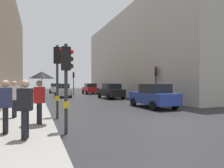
# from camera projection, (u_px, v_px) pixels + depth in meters

# --- Properties ---
(ground_plane) EXTENTS (120.00, 120.00, 0.00)m
(ground_plane) POSITION_uv_depth(u_px,v_px,m) (169.00, 122.00, 9.12)
(ground_plane) COLOR #28282B
(sidewalk_kerb) EXTENTS (2.64, 40.00, 0.16)m
(sidewalk_kerb) POSITION_uv_depth(u_px,v_px,m) (26.00, 110.00, 12.34)
(sidewalk_kerb) COLOR gray
(sidewalk_kerb) RESTS_ON ground
(building_facade_right) EXTENTS (12.00, 29.64, 11.78)m
(building_facade_right) POSITION_uv_depth(u_px,v_px,m) (154.00, 57.00, 29.89)
(building_facade_right) COLOR #B2ADA3
(building_facade_right) RESTS_ON ground
(traffic_light_near_left) EXTENTS (0.44, 0.27, 3.22)m
(traffic_light_near_left) POSITION_uv_depth(u_px,v_px,m) (67.00, 72.00, 6.89)
(traffic_light_near_left) COLOR #2D2D2D
(traffic_light_near_left) RESTS_ON ground
(traffic_light_mid_street) EXTENTS (0.37, 0.44, 3.44)m
(traffic_light_mid_street) POSITION_uv_depth(u_px,v_px,m) (156.00, 77.00, 18.47)
(traffic_light_mid_street) COLOR #2D2D2D
(traffic_light_mid_street) RESTS_ON ground
(traffic_light_far_median) EXTENTS (0.25, 0.43, 3.58)m
(traffic_light_far_median) POSITION_uv_depth(u_px,v_px,m) (74.00, 79.00, 29.53)
(traffic_light_far_median) COLOR #2D2D2D
(traffic_light_far_median) RESTS_ON ground
(traffic_light_near_right) EXTENTS (0.45, 0.36, 3.75)m
(traffic_light_near_right) POSITION_uv_depth(u_px,v_px,m) (58.00, 68.00, 9.78)
(traffic_light_near_right) COLOR #2D2D2D
(traffic_light_near_right) RESTS_ON ground
(car_white_compact) EXTENTS (2.09, 4.24, 1.76)m
(car_white_compact) POSITION_uv_depth(u_px,v_px,m) (55.00, 88.00, 36.03)
(car_white_compact) COLOR silver
(car_white_compact) RESTS_ON ground
(car_dark_suv) EXTENTS (2.20, 4.29, 1.76)m
(car_dark_suv) POSITION_uv_depth(u_px,v_px,m) (111.00, 91.00, 22.50)
(car_dark_suv) COLOR black
(car_dark_suv) RESTS_ON ground
(car_red_sedan) EXTENTS (2.03, 4.20, 1.76)m
(car_red_sedan) POSITION_uv_depth(u_px,v_px,m) (90.00, 89.00, 32.30)
(car_red_sedan) COLOR red
(car_red_sedan) RESTS_ON ground
(car_blue_van) EXTENTS (2.07, 4.23, 1.76)m
(car_blue_van) POSITION_uv_depth(u_px,v_px,m) (153.00, 96.00, 14.24)
(car_blue_van) COLOR navy
(car_blue_van) RESTS_ON ground
(car_silver_hatchback) EXTENTS (2.25, 4.31, 1.76)m
(car_silver_hatchback) POSITION_uv_depth(u_px,v_px,m) (63.00, 90.00, 25.02)
(car_silver_hatchback) COLOR #BCBCC1
(car_silver_hatchback) RESTS_ON ground
(pedestrian_with_umbrella) EXTENTS (1.00, 1.00, 2.14)m
(pedestrian_with_umbrella) POSITION_uv_depth(u_px,v_px,m) (41.00, 83.00, 7.87)
(pedestrian_with_umbrella) COLOR black
(pedestrian_with_umbrella) RESTS_ON sidewalk_kerb
(pedestrian_with_grey_backpack) EXTENTS (0.62, 0.36, 1.77)m
(pedestrian_with_grey_backpack) POSITION_uv_depth(u_px,v_px,m) (4.00, 103.00, 6.35)
(pedestrian_with_grey_backpack) COLOR black
(pedestrian_with_grey_backpack) RESTS_ON sidewalk_kerb
(pedestrian_with_black_backpack) EXTENTS (0.64, 0.38, 1.77)m
(pedestrian_with_black_backpack) POSITION_uv_depth(u_px,v_px,m) (13.00, 97.00, 9.30)
(pedestrian_with_black_backpack) COLOR black
(pedestrian_with_black_backpack) RESTS_ON sidewalk_kerb
(pedestrian_in_dark_coat) EXTENTS (0.45, 0.35, 1.77)m
(pedestrian_in_dark_coat) POSITION_uv_depth(u_px,v_px,m) (25.00, 106.00, 5.71)
(pedestrian_in_dark_coat) COLOR black
(pedestrian_in_dark_coat) RESTS_ON sidewalk_kerb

